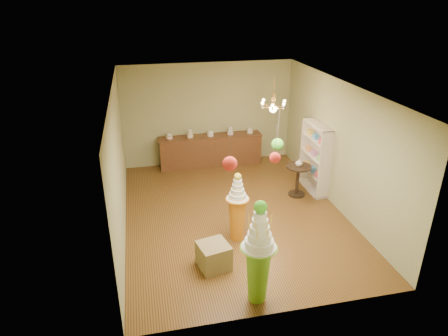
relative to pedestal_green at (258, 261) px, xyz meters
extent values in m
plane|color=brown|center=(0.29, 2.85, -0.78)|extent=(6.50, 6.50, 0.00)
plane|color=silver|center=(0.29, 2.85, 2.22)|extent=(6.50, 6.50, 0.00)
cube|color=#98996A|center=(0.29, 6.10, 0.72)|extent=(5.00, 0.04, 3.00)
cube|color=#98996A|center=(0.29, -0.40, 0.72)|extent=(5.00, 0.04, 3.00)
cube|color=#98996A|center=(-2.21, 2.85, 0.72)|extent=(0.04, 6.50, 3.00)
cube|color=#98996A|center=(2.79, 2.85, 0.72)|extent=(0.04, 6.50, 3.00)
cone|color=#73B828|center=(0.00, 0.00, -0.26)|extent=(0.43, 0.43, 1.04)
cylinder|color=white|center=(0.00, 0.00, 0.27)|extent=(0.58, 0.58, 0.03)
cylinder|color=white|center=(0.00, 0.00, 0.35)|extent=(0.47, 0.47, 0.13)
cylinder|color=white|center=(0.00, 0.00, 0.48)|extent=(0.39, 0.39, 0.13)
cylinder|color=white|center=(0.00, 0.00, 0.60)|extent=(0.32, 0.32, 0.13)
cylinder|color=white|center=(0.00, 0.00, 0.73)|extent=(0.26, 0.26, 0.13)
cylinder|color=white|center=(0.00, 0.00, 0.86)|extent=(0.21, 0.21, 0.13)
sphere|color=green|center=(0.00, 0.00, 1.01)|extent=(0.21, 0.21, 0.21)
cone|color=orange|center=(0.11, 1.84, -0.31)|extent=(0.47, 0.47, 0.94)
cylinder|color=white|center=(0.11, 1.84, 0.17)|extent=(0.56, 0.56, 0.03)
cylinder|color=white|center=(0.11, 1.84, 0.24)|extent=(0.42, 0.42, 0.10)
cylinder|color=white|center=(0.11, 1.84, 0.34)|extent=(0.34, 0.34, 0.10)
cylinder|color=white|center=(0.11, 1.84, 0.45)|extent=(0.27, 0.27, 0.10)
cylinder|color=white|center=(0.11, 1.84, 0.55)|extent=(0.22, 0.22, 0.10)
sphere|color=gold|center=(0.11, 1.84, 0.66)|extent=(0.15, 0.15, 0.15)
cube|color=olive|center=(-0.55, 1.00, -0.53)|extent=(0.66, 0.66, 0.50)
cube|color=#56301B|center=(0.29, 5.82, -0.33)|extent=(3.00, 0.50, 0.90)
cube|color=#56301B|center=(0.29, 5.82, 0.12)|extent=(3.04, 0.54, 0.03)
cylinder|color=white|center=(-0.91, 5.82, 0.22)|extent=(0.18, 0.18, 0.16)
cylinder|color=white|center=(-0.31, 5.82, 0.26)|extent=(0.18, 0.18, 0.24)
cylinder|color=white|center=(0.29, 5.82, 0.22)|extent=(0.18, 0.18, 0.16)
cylinder|color=white|center=(0.89, 5.82, 0.26)|extent=(0.18, 0.18, 0.24)
cylinder|color=white|center=(1.49, 5.82, 0.22)|extent=(0.18, 0.18, 0.16)
cube|color=beige|center=(2.77, 3.65, 0.12)|extent=(0.04, 1.20, 1.80)
cube|color=beige|center=(2.61, 3.65, -0.28)|extent=(0.30, 1.14, 0.03)
cube|color=beige|center=(2.61, 3.65, 0.17)|extent=(0.30, 1.14, 0.03)
cube|color=beige|center=(2.61, 3.65, 0.62)|extent=(0.30, 1.14, 0.03)
cylinder|color=black|center=(2.09, 3.43, -0.76)|extent=(0.44, 0.44, 0.04)
cylinder|color=black|center=(2.09, 3.43, -0.38)|extent=(0.09, 0.09, 0.80)
cylinder|color=black|center=(2.09, 3.43, 0.01)|extent=(0.66, 0.66, 0.04)
imported|color=beige|center=(2.09, 3.43, 0.13)|extent=(0.22, 0.22, 0.18)
cylinder|color=#3A312A|center=(-0.39, 0.40, 1.91)|extent=(0.01, 0.01, 0.62)
sphere|color=red|center=(-0.39, 0.40, 1.60)|extent=(0.23, 0.23, 0.23)
cylinder|color=#3A312A|center=(0.70, 1.31, 1.86)|extent=(0.01, 0.01, 0.72)
sphere|color=green|center=(0.70, 1.31, 1.50)|extent=(0.22, 0.22, 0.22)
cylinder|color=#3A312A|center=(0.35, 0.44, 1.92)|extent=(0.01, 0.01, 0.60)
sphere|color=red|center=(0.35, 0.44, 1.62)|extent=(0.18, 0.18, 0.18)
cylinder|color=gold|center=(1.43, 3.68, 1.97)|extent=(0.02, 0.02, 0.50)
cylinder|color=gold|center=(1.43, 3.68, 1.67)|extent=(0.10, 0.10, 0.30)
sphere|color=#F4C886|center=(1.43, 3.68, 1.47)|extent=(0.18, 0.18, 0.18)
camera|label=1|loc=(-1.69, -5.09, 4.04)|focal=32.00mm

